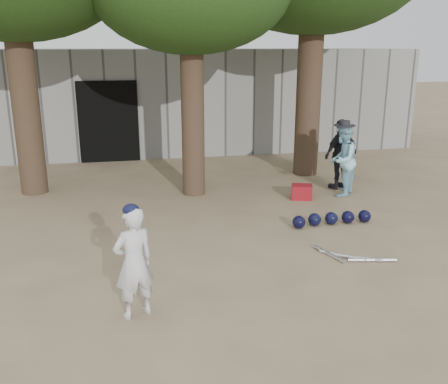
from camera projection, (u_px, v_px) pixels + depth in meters
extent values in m
plane|color=#937C5E|center=(196.00, 282.00, 6.79)|extent=(70.00, 70.00, 0.00)
imported|color=silver|center=(134.00, 263.00, 5.76)|extent=(0.58, 0.49, 1.35)
imported|color=#93CEE3|center=(342.00, 160.00, 10.53)|extent=(0.92, 0.94, 1.53)
imported|color=black|center=(341.00, 154.00, 11.04)|extent=(0.99, 0.68, 1.56)
cube|color=maroon|center=(302.00, 192.00, 10.43)|extent=(0.50, 0.44, 0.30)
cube|color=gray|center=(152.00, 105.00, 13.88)|extent=(16.00, 0.35, 3.00)
cube|color=black|center=(109.00, 122.00, 13.57)|extent=(1.60, 0.08, 2.20)
cube|color=slate|center=(147.00, 97.00, 16.23)|extent=(16.00, 5.00, 3.00)
sphere|color=black|center=(299.00, 222.00, 8.74)|extent=(0.23, 0.23, 0.23)
sphere|color=black|center=(315.00, 220.00, 8.87)|extent=(0.23, 0.23, 0.23)
sphere|color=black|center=(331.00, 218.00, 8.93)|extent=(0.23, 0.23, 0.23)
sphere|color=black|center=(348.00, 217.00, 9.00)|extent=(0.23, 0.23, 0.23)
sphere|color=black|center=(365.00, 216.00, 9.05)|extent=(0.23, 0.23, 0.23)
cylinder|color=silver|center=(328.00, 253.00, 7.64)|extent=(0.27, 0.70, 0.06)
cylinder|color=silver|center=(343.00, 256.00, 7.56)|extent=(0.58, 0.52, 0.06)
cylinder|color=silver|center=(357.00, 258.00, 7.48)|extent=(0.65, 0.41, 0.06)
cylinder|color=silver|center=(372.00, 260.00, 7.40)|extent=(0.72, 0.20, 0.06)
cylinder|color=brown|center=(21.00, 63.00, 10.16)|extent=(0.56, 0.56, 5.50)
cylinder|color=brown|center=(192.00, 76.00, 10.15)|extent=(0.48, 0.48, 5.00)
cylinder|color=brown|center=(310.00, 54.00, 11.75)|extent=(0.60, 0.60, 5.80)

